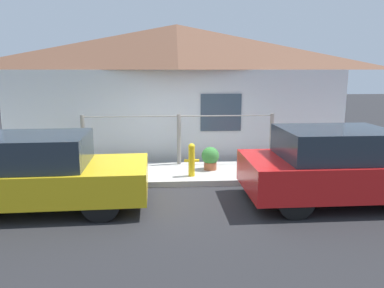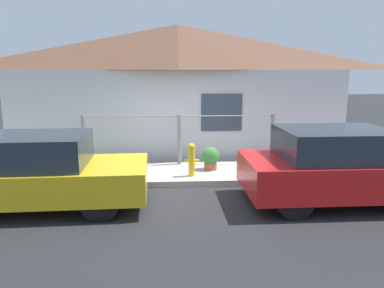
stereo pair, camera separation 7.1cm
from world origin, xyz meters
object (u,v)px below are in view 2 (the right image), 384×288
at_px(car_left, 32,172).
at_px(potted_plant_by_fence, 79,161).
at_px(fire_hydrant, 192,159).
at_px(potted_plant_near_hydrant, 211,158).
at_px(car_right, 338,166).

xyz_separation_m(car_left, potted_plant_by_fence, (0.35, 2.08, -0.30)).
bearing_deg(potted_plant_by_fence, fire_hydrant, -12.09).
bearing_deg(car_left, fire_hydrant, 24.53).
xyz_separation_m(car_left, potted_plant_near_hydrant, (3.49, 2.04, -0.26)).
relative_size(car_right, potted_plant_near_hydrant, 6.58).
bearing_deg(car_right, potted_plant_by_fence, 158.17).
relative_size(car_right, potted_plant_by_fence, 7.49).
relative_size(potted_plant_near_hydrant, potted_plant_by_fence, 1.14).
distance_m(fire_hydrant, potted_plant_by_fence, 2.72).
distance_m(car_right, potted_plant_by_fence, 5.76).
bearing_deg(fire_hydrant, potted_plant_near_hydrant, 47.46).
bearing_deg(potted_plant_by_fence, potted_plant_near_hydrant, -0.67).
bearing_deg(potted_plant_near_hydrant, fire_hydrant, -132.54).
xyz_separation_m(car_left, fire_hydrant, (3.01, 1.51, -0.16)).
relative_size(car_left, potted_plant_near_hydrant, 7.38).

